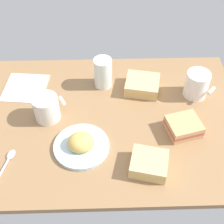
% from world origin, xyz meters
% --- Properties ---
extents(tabletop, '(0.90, 0.64, 0.02)m').
position_xyz_m(tabletop, '(0.00, 0.00, 0.01)').
color(tabletop, '#936D47').
rests_on(tabletop, ground).
extents(plate_of_food, '(0.17, 0.17, 0.05)m').
position_xyz_m(plate_of_food, '(0.10, 0.12, 0.04)').
color(plate_of_food, silver).
rests_on(plate_of_food, tabletop).
extents(coffee_mug_black, '(0.10, 0.10, 0.10)m').
position_xyz_m(coffee_mug_black, '(-0.30, -0.11, 0.07)').
color(coffee_mug_black, white).
rests_on(coffee_mug_black, tabletop).
extents(coffee_mug_milky, '(0.11, 0.09, 0.09)m').
position_xyz_m(coffee_mug_milky, '(0.21, -0.01, 0.07)').
color(coffee_mug_milky, silver).
rests_on(coffee_mug_milky, tabletop).
extents(sandwich_main, '(0.12, 0.11, 0.04)m').
position_xyz_m(sandwich_main, '(-0.23, 0.06, 0.04)').
color(sandwich_main, tan).
rests_on(sandwich_main, tabletop).
extents(sandwich_side, '(0.14, 0.13, 0.04)m').
position_xyz_m(sandwich_side, '(-0.11, -0.14, 0.04)').
color(sandwich_side, '#DBB77A').
rests_on(sandwich_side, tabletop).
extents(sandwich_extra, '(0.12, 0.12, 0.04)m').
position_xyz_m(sandwich_extra, '(-0.10, 0.20, 0.04)').
color(sandwich_extra, '#DBB77A').
rests_on(sandwich_extra, tabletop).
extents(glass_of_milk, '(0.07, 0.07, 0.11)m').
position_xyz_m(glass_of_milk, '(0.03, -0.17, 0.07)').
color(glass_of_milk, silver).
rests_on(glass_of_milk, tabletop).
extents(spoon, '(0.04, 0.11, 0.01)m').
position_xyz_m(spoon, '(0.32, 0.16, 0.02)').
color(spoon, silver).
rests_on(spoon, tabletop).
extents(paper_napkin, '(0.17, 0.17, 0.00)m').
position_xyz_m(paper_napkin, '(0.32, -0.16, 0.02)').
color(paper_napkin, white).
rests_on(paper_napkin, tabletop).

